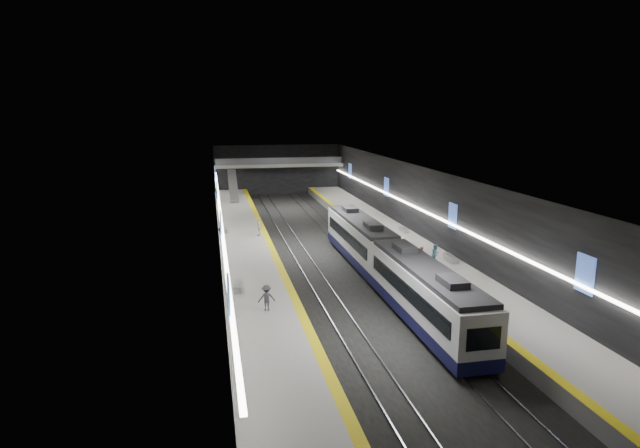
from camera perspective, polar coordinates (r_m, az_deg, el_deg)
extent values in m
plane|color=black|center=(53.08, 0.22, -2.66)|extent=(70.00, 70.00, 0.00)
cube|color=beige|center=(51.61, 0.23, 5.96)|extent=(20.00, 70.00, 0.04)
cube|color=black|center=(51.13, -10.82, 1.14)|extent=(0.04, 70.00, 8.00)
cube|color=black|center=(55.09, 10.46, 1.95)|extent=(0.04, 70.00, 8.00)
cube|color=black|center=(86.39, -4.56, 5.77)|extent=(20.00, 0.04, 8.00)
cube|color=black|center=(20.84, 21.21, -16.15)|extent=(20.00, 0.04, 8.00)
cube|color=slate|center=(51.98, -7.91, -2.53)|extent=(5.00, 70.00, 1.00)
cube|color=#9F9F9A|center=(51.86, -7.92, -1.98)|extent=(5.00, 70.00, 0.02)
cube|color=yellow|center=(52.03, -5.50, -1.86)|extent=(0.60, 70.00, 0.02)
cube|color=slate|center=(54.93, 7.90, -1.73)|extent=(5.00, 70.00, 1.00)
cube|color=#9F9F9A|center=(54.81, 7.92, -1.21)|extent=(5.00, 70.00, 0.02)
cube|color=yellow|center=(54.13, 5.72, -1.31)|extent=(0.60, 70.00, 0.02)
cube|color=gray|center=(52.52, -3.22, -2.77)|extent=(0.08, 70.00, 0.12)
cube|color=gray|center=(52.74, -1.68, -2.70)|extent=(0.08, 70.00, 0.12)
cube|color=gray|center=(53.44, 2.09, -2.50)|extent=(0.08, 70.00, 0.12)
cube|color=gray|center=(53.79, 3.58, -2.42)|extent=(0.08, 70.00, 0.12)
cube|color=#10113D|center=(35.33, 11.04, -9.39)|extent=(2.65, 15.00, 0.80)
cube|color=white|center=(34.76, 11.15, -6.86)|extent=(2.65, 15.00, 2.50)
cube|color=black|center=(34.34, 11.24, -4.65)|extent=(2.44, 14.25, 0.30)
cube|color=black|center=(34.75, 11.15, -6.78)|extent=(2.69, 13.20, 1.00)
cube|color=black|center=(28.49, 17.06, -11.65)|extent=(1.85, 0.05, 1.20)
cube|color=#10113D|center=(48.78, 4.30, -3.12)|extent=(2.65, 15.00, 0.80)
cube|color=white|center=(48.38, 4.34, -1.24)|extent=(2.65, 15.00, 2.50)
cube|color=black|center=(48.07, 4.36, 0.39)|extent=(2.44, 14.25, 0.30)
cube|color=black|center=(48.36, 4.34, -1.18)|extent=(2.69, 13.20, 1.00)
cube|color=black|center=(41.45, 7.18, -3.67)|extent=(1.85, 0.05, 1.20)
cube|color=#4467CC|center=(26.81, -9.72, -7.85)|extent=(0.10, 1.50, 2.20)
cube|color=#4467CC|center=(43.19, -10.55, -0.19)|extent=(0.10, 1.50, 2.20)
cube|color=#4467CC|center=(60.90, -10.93, 3.37)|extent=(0.10, 1.50, 2.20)
cube|color=#4467CC|center=(77.75, -11.13, 5.24)|extent=(0.10, 1.50, 2.20)
cube|color=#4467CC|center=(33.71, 26.42, -4.80)|extent=(0.10, 1.50, 2.20)
cube|color=#4467CC|center=(47.78, 13.97, 0.84)|extent=(0.10, 1.50, 2.20)
cube|color=#4467CC|center=(64.24, 7.09, 3.95)|extent=(0.10, 1.50, 2.20)
cube|color=#4467CC|center=(80.39, 3.22, 5.67)|extent=(0.10, 1.50, 2.20)
cube|color=white|center=(51.17, -10.58, 0.93)|extent=(0.25, 68.60, 0.12)
cube|color=white|center=(55.05, 10.26, 1.73)|extent=(0.25, 68.60, 0.12)
cube|color=gray|center=(84.31, -4.40, 6.30)|extent=(20.00, 3.00, 0.50)
cube|color=#47474C|center=(82.81, -4.28, 6.72)|extent=(19.60, 0.08, 1.00)
cube|color=#99999E|center=(77.02, -9.27, 4.05)|extent=(1.20, 7.50, 3.92)
cube|color=#99999E|center=(38.65, -8.76, -6.62)|extent=(0.71, 2.01, 0.48)
cube|color=#99999E|center=(56.54, -10.29, -0.68)|extent=(0.93, 1.71, 0.40)
cube|color=#99999E|center=(46.51, 13.73, -3.58)|extent=(0.67, 2.01, 0.48)
cube|color=#99999E|center=(56.52, 8.92, -0.63)|extent=(0.50, 1.72, 0.42)
imported|color=#AA513F|center=(43.90, 10.79, -3.51)|extent=(0.43, 0.65, 1.77)
imported|color=teal|center=(45.11, 12.23, -3.20)|extent=(1.05, 1.01, 1.70)
imported|color=silver|center=(54.37, -6.52, -0.32)|extent=(0.62, 1.11, 1.80)
imported|color=#3F3D45|center=(34.41, -5.72, -7.86)|extent=(1.09, 0.63, 1.69)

